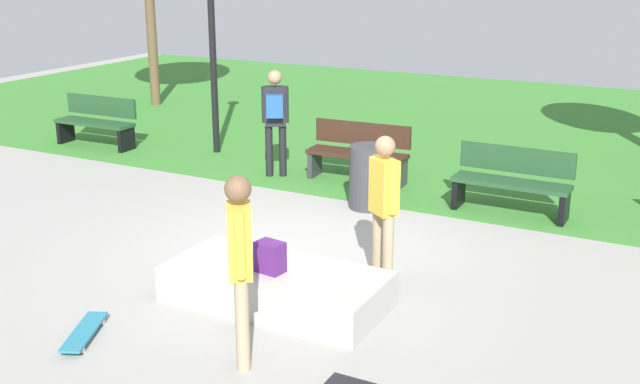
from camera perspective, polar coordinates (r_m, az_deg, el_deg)
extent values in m
plane|color=gray|center=(9.59, -1.81, -4.12)|extent=(28.00, 28.00, 0.00)
cube|color=#387A2D|center=(16.72, 11.82, 4.88)|extent=(26.60, 12.02, 0.01)
cube|color=#A8A59E|center=(8.08, -3.23, -6.93)|extent=(2.27, 1.09, 0.37)
cube|color=#4C1E66|center=(7.90, -3.69, -4.79)|extent=(0.31, 0.24, 0.32)
cylinder|color=tan|center=(6.79, -5.71, -9.75)|extent=(0.12, 0.12, 0.84)
cylinder|color=tan|center=(6.99, -5.77, -8.93)|extent=(0.12, 0.12, 0.84)
cube|color=gold|center=(6.59, -5.93, -3.59)|extent=(0.35, 0.38, 0.63)
cylinder|color=gold|center=(6.42, -5.90, -3.92)|extent=(0.09, 0.09, 0.58)
cylinder|color=gold|center=(6.74, -5.98, -2.88)|extent=(0.09, 0.09, 0.58)
sphere|color=brown|center=(6.44, -6.06, 0.24)|extent=(0.23, 0.23, 0.23)
cylinder|color=tan|center=(8.59, 4.25, -3.89)|extent=(0.12, 0.12, 0.80)
cylinder|color=tan|center=(8.41, 5.00, -4.37)|extent=(0.12, 0.12, 0.80)
cube|color=gold|center=(8.27, 4.74, 0.42)|extent=(0.38, 0.35, 0.60)
cylinder|color=gold|center=(8.40, 4.15, 0.88)|extent=(0.09, 0.09, 0.55)
cylinder|color=gold|center=(8.13, 5.35, 0.26)|extent=(0.09, 0.09, 0.55)
sphere|color=#9E7556|center=(8.15, 4.81, 3.38)|extent=(0.22, 0.22, 0.22)
cube|color=teal|center=(7.76, -16.93, -9.77)|extent=(0.51, 0.81, 0.02)
cylinder|color=silver|center=(7.52, -17.05, -11.04)|extent=(0.05, 0.06, 0.06)
cylinder|color=silver|center=(7.57, -18.20, -10.94)|extent=(0.05, 0.06, 0.06)
cylinder|color=silver|center=(7.98, -15.68, -9.17)|extent=(0.05, 0.06, 0.06)
cylinder|color=silver|center=(8.04, -16.78, -9.09)|extent=(0.05, 0.06, 0.06)
cylinder|color=silver|center=(6.73, 1.94, -13.79)|extent=(0.06, 0.03, 0.06)
cube|color=#1E4223|center=(10.95, 13.85, 0.63)|extent=(1.60, 0.46, 0.06)
cube|color=#1E4223|center=(11.09, 14.25, 2.30)|extent=(1.60, 0.08, 0.36)
cube|color=black|center=(10.87, 17.50, -1.05)|extent=(0.08, 0.40, 0.45)
cube|color=black|center=(11.21, 10.14, 0.05)|extent=(0.08, 0.40, 0.45)
cube|color=#1E4223|center=(15.01, -16.25, 4.90)|extent=(1.61, 0.47, 0.06)
cube|color=#1E4223|center=(15.11, -15.77, 6.11)|extent=(1.60, 0.09, 0.36)
cube|color=black|center=(14.57, -14.04, 3.81)|extent=(0.09, 0.40, 0.45)
cube|color=black|center=(15.56, -18.18, 4.30)|extent=(0.09, 0.40, 0.45)
cube|color=#331E14|center=(12.19, 2.74, 2.81)|extent=(1.62, 0.52, 0.06)
cube|color=#331E14|center=(12.32, 3.15, 4.30)|extent=(1.60, 0.14, 0.36)
cube|color=#2D2D33|center=(12.00, 5.98, 1.39)|extent=(0.10, 0.40, 0.45)
cube|color=#2D2D33|center=(12.54, -0.39, 2.17)|extent=(0.10, 0.40, 0.45)
cylinder|color=brown|center=(18.68, -12.26, 11.32)|extent=(0.22, 0.22, 3.34)
cylinder|color=black|center=(13.89, -7.89, 10.37)|extent=(0.12, 0.12, 3.72)
cylinder|color=#333338|center=(10.96, 3.66, 1.12)|extent=(0.58, 0.58, 0.90)
cylinder|color=black|center=(12.52, -3.76, 3.02)|extent=(0.12, 0.12, 0.84)
cylinder|color=black|center=(12.51, -2.75, 3.03)|extent=(0.12, 0.12, 0.84)
cube|color=black|center=(12.35, -3.31, 6.32)|extent=(0.38, 0.33, 0.63)
cylinder|color=black|center=(12.35, -4.11, 6.42)|extent=(0.09, 0.09, 0.58)
cylinder|color=black|center=(12.34, -2.52, 6.44)|extent=(0.09, 0.09, 0.58)
sphere|color=#9E7556|center=(12.27, -3.35, 8.41)|extent=(0.23, 0.23, 0.23)
cube|color=#1E4C8C|center=(12.19, -3.34, 6.32)|extent=(0.30, 0.27, 0.36)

